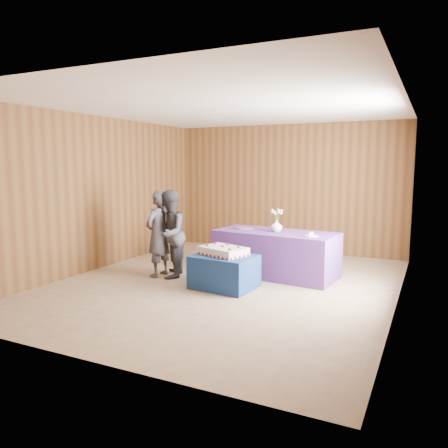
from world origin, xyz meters
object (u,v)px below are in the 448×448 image
Objects in this scene: serving_table at (276,254)px; guest_right at (169,234)px; sheet_cake at (223,251)px; guest_left at (158,234)px; cake_table at (224,272)px; vase at (277,226)px.

serving_table is 1.38× the size of guest_right.
sheet_cake is 1.28m from guest_left.
cake_table is 0.45× the size of serving_table.
cake_table is 1.39m from guest_left.
guest_left is (-1.30, 0.17, 0.47)m from cake_table.
guest_left is at bearing -147.31° from serving_table.
cake_table is 0.63× the size of guest_left.
guest_left is at bearing -153.52° from vase.
sheet_cake is 1.09m from guest_right.
sheet_cake reaches higher than cake_table.
serving_table is at bearing 121.29° from guest_left.
vase is at bearing 96.74° from guest_right.
guest_left is at bearing -105.67° from guest_right.
serving_table is 0.47m from vase.
vase is at bearing -32.00° from serving_table.
serving_table is 1.14m from sheet_cake.
serving_table reaches higher than sheet_cake.
guest_left reaches higher than sheet_cake.
vase is 1.78m from guest_right.
vase is 0.14× the size of guest_right.
cake_table is 0.62× the size of guest_right.
guest_right is at bearing -145.04° from serving_table.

